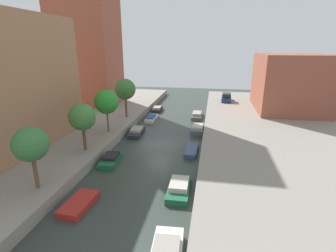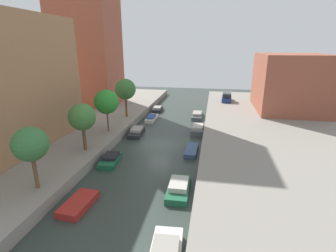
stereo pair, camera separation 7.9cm
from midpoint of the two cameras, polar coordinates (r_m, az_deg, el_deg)
ground_plane at (r=30.02m, az=-2.02°, el=-4.20°), size 84.00×84.00×0.00m
quay_left at (r=35.97m, az=-26.10°, el=-1.46°), size 20.00×64.00×1.00m
quay_right at (r=30.61m, az=26.71°, el=-4.74°), size 20.00×64.00×1.00m
apartment_tower_far at (r=47.98m, az=-18.18°, el=19.74°), size 10.00×8.27×25.15m
low_block_right at (r=45.97m, az=25.59°, el=8.84°), size 10.00×12.99×8.91m
street_tree_0 at (r=20.48m, az=-28.60°, el=-3.69°), size 2.51×2.51×4.78m
street_tree_1 at (r=26.30m, az=-18.83°, el=1.87°), size 2.68×2.68×4.82m
street_tree_2 at (r=31.38m, az=-13.78°, el=5.27°), size 2.92×2.92×5.18m
street_tree_3 at (r=37.53m, az=-9.67°, el=8.12°), size 3.01×3.01×5.64m
parked_car at (r=49.74m, az=12.95°, el=6.21°), size 1.93×4.11×1.57m
moored_boat_left_1 at (r=20.23m, az=-19.50°, el=-16.20°), size 1.87×3.34×0.51m
moored_boat_left_2 at (r=26.07m, az=-12.88°, el=-7.39°), size 1.83×3.45×0.81m
moored_boat_left_3 at (r=33.50m, az=-7.18°, el=-1.32°), size 1.83×4.05×0.85m
moored_boat_left_4 at (r=39.76m, az=-3.80°, el=1.80°), size 1.29×4.18×0.75m
moored_boat_left_5 at (r=45.27m, az=-2.45°, el=3.84°), size 1.61×3.59×0.80m
moored_boat_right_1 at (r=20.75m, az=2.38°, el=-13.73°), size 1.75×3.94×0.92m
moored_boat_right_2 at (r=27.86m, az=5.25°, el=-5.51°), size 1.32×3.64×0.50m
moored_boat_right_3 at (r=34.44m, az=6.61°, el=-0.65°), size 1.59×3.96×0.96m
moored_boat_right_4 at (r=41.32m, az=6.49°, el=2.43°), size 1.63×4.35×0.92m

